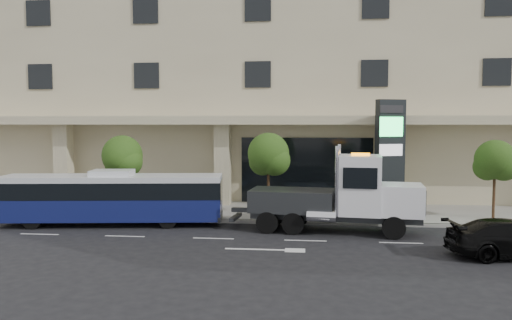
{
  "coord_description": "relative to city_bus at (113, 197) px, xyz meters",
  "views": [
    {
      "loc": [
        0.07,
        -22.63,
        5.0
      ],
      "look_at": [
        -2.49,
        2.0,
        3.19
      ],
      "focal_mm": 35.0,
      "sensor_mm": 36.0,
      "label": 1
    }
  ],
  "objects": [
    {
      "name": "sidewalk",
      "position": [
        9.51,
        4.09,
        -1.31
      ],
      "size": [
        120.0,
        6.0,
        0.15
      ],
      "primitive_type": "cube",
      "color": "gray",
      "rests_on": "ground"
    },
    {
      "name": "tree_mid",
      "position": [
        7.53,
        2.68,
        1.87
      ],
      "size": [
        2.28,
        2.2,
        4.38
      ],
      "color": "#422B19",
      "rests_on": "sidewalk"
    },
    {
      "name": "tow_truck",
      "position": [
        11.19,
        -0.57,
        0.27
      ],
      "size": [
        8.89,
        2.99,
        4.02
      ],
      "rotation": [
        0.0,
        0.0,
        -0.11
      ],
      "color": "#2D3033",
      "rests_on": "ground"
    },
    {
      "name": "city_bus",
      "position": [
        0.0,
        0.0,
        0.0
      ],
      "size": [
        10.96,
        3.6,
        2.73
      ],
      "rotation": [
        0.0,
        0.0,
        0.13
      ],
      "color": "black",
      "rests_on": "ground"
    },
    {
      "name": "convention_center",
      "position": [
        9.51,
        14.51,
        8.59
      ],
      "size": [
        60.0,
        17.6,
        20.0
      ],
      "color": "tan",
      "rests_on": "ground"
    },
    {
      "name": "ground",
      "position": [
        9.51,
        -0.91,
        -1.39
      ],
      "size": [
        120.0,
        120.0,
        0.0
      ],
      "primitive_type": "plane",
      "color": "black",
      "rests_on": "ground"
    },
    {
      "name": "tree_right",
      "position": [
        19.03,
        2.68,
        1.65
      ],
      "size": [
        2.1,
        2.0,
        4.04
      ],
      "color": "#422B19",
      "rests_on": "sidewalk"
    },
    {
      "name": "tree_left",
      "position": [
        -0.47,
        2.68,
        1.73
      ],
      "size": [
        2.27,
        2.2,
        4.22
      ],
      "color": "#422B19",
      "rests_on": "sidewalk"
    },
    {
      "name": "curb",
      "position": [
        9.51,
        1.09,
        -1.31
      ],
      "size": [
        120.0,
        0.3,
        0.15
      ],
      "primitive_type": "cube",
      "color": "gray",
      "rests_on": "ground"
    },
    {
      "name": "signage_pylon",
      "position": [
        13.92,
        3.48,
        1.87
      ],
      "size": [
        1.61,
        1.05,
        6.12
      ],
      "rotation": [
        0.0,
        0.0,
        0.35
      ],
      "color": "black",
      "rests_on": "sidewalk"
    }
  ]
}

